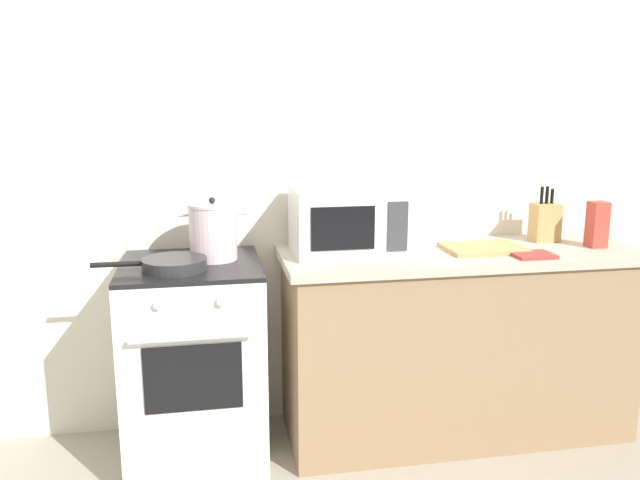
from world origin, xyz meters
The scene contains 11 objects.
back_wall centered at (0.30, 0.97, 1.25)m, with size 4.40×0.10×2.50m, color silver.
lower_cabinet_right centered at (0.90, 0.62, 0.44)m, with size 1.64×0.56×0.88m, color #8C7051.
countertop_right centered at (0.90, 0.62, 0.90)m, with size 1.70×0.60×0.04m, color #ADA393.
stove centered at (-0.35, 0.60, 0.46)m, with size 0.60×0.64×0.92m.
stock_pot centered at (-0.25, 0.65, 1.05)m, with size 0.30×0.21×0.28m.
frying_pan centered at (-0.42, 0.49, 0.95)m, with size 0.47×0.27×0.05m.
microwave centered at (0.36, 0.68, 1.07)m, with size 0.50×0.37×0.30m.
cutting_board centered at (1.00, 0.60, 0.93)m, with size 0.36×0.26×0.02m, color tan.
knife_block centered at (1.39, 0.74, 1.02)m, with size 0.13×0.10×0.28m.
pasta_box centered at (1.56, 0.57, 1.03)m, with size 0.08×0.08×0.22m, color #B73D33.
oven_mitt centered at (1.17, 0.44, 0.93)m, with size 0.18×0.14×0.02m, color #993333.
Camera 1 is at (-0.28, -2.13, 1.60)m, focal length 35.76 mm.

